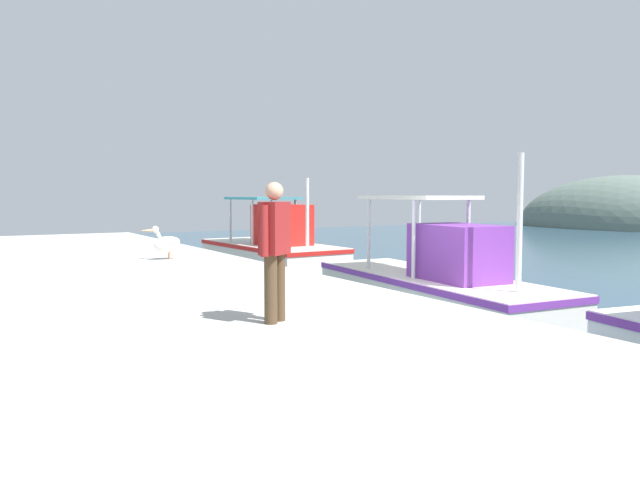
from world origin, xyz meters
TOP-DOWN VIEW (x-y plane):
  - quay_pier at (0.00, -5.00)m, footprint 36.00×10.00m
  - distant_hill_second at (-18.51, 35.33)m, footprint 16.87×9.60m
  - fishing_boat_nearest at (-9.17, 2.36)m, footprint 6.04×2.46m
  - fishing_boat_second at (-1.42, 2.26)m, footprint 6.68×2.55m
  - pelican at (-6.55, -1.77)m, footprint 0.39×0.95m
  - fisherman_standing at (1.31, -2.78)m, footprint 0.42×0.51m

SIDE VIEW (x-z plane):
  - distant_hill_second at x=-18.51m, z-range -3.81..3.81m
  - quay_pier at x=0.00m, z-range 0.00..0.80m
  - fishing_boat_second at x=-1.42m, z-range -0.94..2.13m
  - fishing_boat_nearest at x=-9.17m, z-range -0.75..2.10m
  - pelican at x=-6.55m, z-range 0.79..1.61m
  - fisherman_standing at x=1.31m, z-range 0.88..2.60m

